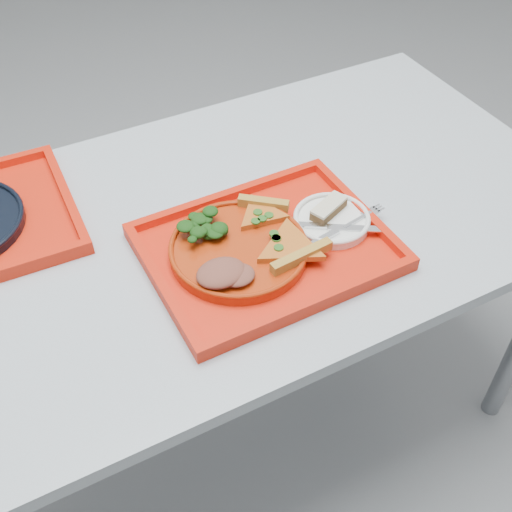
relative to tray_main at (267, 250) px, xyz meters
name	(u,v)px	position (x,y,z in m)	size (l,w,h in m)	color
ground	(216,424)	(-0.09, 0.12, -0.76)	(10.00, 10.00, 0.00)	gray
table	(202,255)	(-0.09, 0.12, -0.08)	(1.60, 0.80, 0.75)	#9AA4AD
tray_main	(267,250)	(0.00, 0.00, 0.00)	(0.45, 0.35, 0.01)	red
dinner_plate	(239,251)	(-0.05, 0.01, 0.02)	(0.26, 0.26, 0.02)	#A32B0A
side_plate	(331,221)	(0.15, 0.00, 0.01)	(0.15, 0.15, 0.01)	white
pizza_slice_a	(290,245)	(0.03, -0.04, 0.03)	(0.15, 0.13, 0.02)	orange
pizza_slice_b	(261,213)	(0.02, 0.07, 0.03)	(0.11, 0.10, 0.02)	orange
salad_heap	(202,224)	(-0.10, 0.08, 0.04)	(0.08, 0.07, 0.04)	black
meat_portion	(221,273)	(-0.12, -0.05, 0.04)	(0.09, 0.07, 0.03)	brown
dessert_bar	(329,208)	(0.15, 0.02, 0.03)	(0.09, 0.06, 0.02)	#4B3219
knife	(334,227)	(0.14, -0.02, 0.02)	(0.18, 0.02, 0.01)	silver
fork	(343,227)	(0.15, -0.03, 0.02)	(0.18, 0.02, 0.01)	silver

